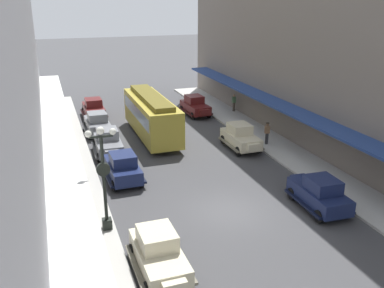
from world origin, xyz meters
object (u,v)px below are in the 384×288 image
Objects in this scene: parked_car_6 at (97,123)px; pedestrian_2 at (67,205)px; parked_car_3 at (319,193)px; fire_hydrant at (335,188)px; pedestrian_3 at (234,103)px; parked_car_0 at (241,136)px; pedestrian_1 at (65,162)px; parked_car_2 at (108,142)px; pedestrian_4 at (62,178)px; parked_car_5 at (123,166)px; parked_car_4 at (94,108)px; parked_car_7 at (159,252)px; pedestrian_0 at (267,133)px; streetcar at (151,114)px; parked_car_1 at (195,105)px; lamp_post_with_clock at (104,175)px.

parked_car_6 is 2.62× the size of pedestrian_2.
parked_car_3 is 5.25× the size of fire_hydrant.
fire_hydrant is at bearing -96.69° from pedestrian_3.
parked_car_0 reaches higher than pedestrian_1.
parked_car_2 reaches higher than fire_hydrant.
fire_hydrant is 0.49× the size of pedestrian_4.
parked_car_5 is 2.57× the size of pedestrian_4.
parked_car_3 and parked_car_5 have the same top height.
pedestrian_3 is (13.06, -2.62, 0.05)m from parked_car_4.
parked_car_6 is 13.58m from pedestrian_3.
parked_car_6 reaches higher than pedestrian_4.
parked_car_2 is 2.58× the size of pedestrian_4.
pedestrian_1 is at bearing 145.03° from parked_car_3.
parked_car_3 is at bearing -151.17° from fire_hydrant.
parked_car_5 is 1.00× the size of parked_car_7.
pedestrian_2 is (-3.34, -14.34, 0.05)m from parked_car_6.
parked_car_0 is 15.33m from parked_car_4.
pedestrian_1 is at bearing -175.52° from pedestrian_0.
parked_car_4 and parked_car_6 have the same top height.
parked_car_6 is at bearing 91.08° from parked_car_2.
parked_car_3 is at bearing -69.73° from streetcar.
fire_hydrant is at bearing -85.08° from parked_car_1.
parked_car_1 is 9.49m from parked_car_4.
parked_car_0 is 1.00× the size of parked_car_7.
fire_hydrant is at bearing -29.32° from parked_car_5.
parked_car_6 reaches higher than fire_hydrant.
parked_car_0 is 2.60× the size of pedestrian_3.
streetcar reaches higher than fire_hydrant.
parked_car_6 is 2.57× the size of pedestrian_4.
pedestrian_0 is 9.83m from pedestrian_3.
pedestrian_2 is (-12.92, -7.22, 0.05)m from parked_car_0.
pedestrian_2 is at bearing -110.57° from parked_car_2.
parked_car_3 and parked_car_4 have the same top height.
parked_car_4 and parked_car_5 have the same top height.
parked_car_3 is 1.00× the size of parked_car_5.
pedestrian_4 is at bearing -141.47° from pedestrian_3.
streetcar is (4.00, -2.36, 0.96)m from parked_car_6.
fire_hydrant is at bearing -55.51° from parked_car_6.
fire_hydrant is at bearing -1.95° from lamp_post_with_clock.
parked_car_7 is at bearing -133.11° from pedestrian_0.
pedestrian_0 is at bearing 32.81° from lamp_post_with_clock.
pedestrian_4 is (-12.87, -13.69, 0.07)m from parked_car_1.
parked_car_7 is at bearing -69.80° from pedestrian_4.
lamp_post_with_clock is at bearing 111.02° from parked_car_7.
fire_hydrant is (10.87, -21.33, -0.38)m from parked_car_4.
parked_car_7 reaches higher than pedestrian_3.
parked_car_4 is 16.34m from pedestrian_4.
parked_car_2 is at bearing 89.42° from parked_car_7.
lamp_post_with_clock reaches higher than parked_car_2.
parked_car_6 is at bearing 76.90° from pedestrian_2.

